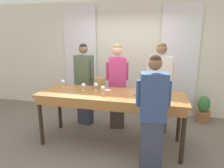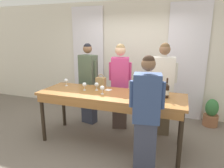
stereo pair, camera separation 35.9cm
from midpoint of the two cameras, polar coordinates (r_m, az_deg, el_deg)
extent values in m
plane|color=#70665B|center=(3.95, 2.28, -16.36)|extent=(18.00, 18.00, 0.00)
cube|color=silver|center=(5.14, 8.30, 7.26)|extent=(12.00, 0.06, 2.80)
cube|color=white|center=(5.47, -4.93, 7.17)|extent=(0.88, 0.03, 2.69)
cube|color=white|center=(5.00, 22.41, 5.49)|extent=(0.88, 0.03, 2.69)
cube|color=#9E6633|center=(3.56, 2.43, -3.07)|extent=(2.61, 0.85, 0.05)
cube|color=#9E6633|center=(3.22, 0.25, -6.54)|extent=(2.51, 0.03, 0.12)
cylinder|color=#2D2319|center=(3.97, -16.71, -9.34)|extent=(0.07, 0.07, 0.93)
cylinder|color=#2D2319|center=(3.30, 21.99, -14.85)|extent=(0.07, 0.07, 0.93)
cylinder|color=#2D2319|center=(4.51, -11.47, -6.13)|extent=(0.07, 0.07, 0.93)
cylinder|color=#2D2319|center=(3.93, 21.65, -10.00)|extent=(0.07, 0.07, 0.93)
cylinder|color=black|center=(3.46, 18.21, -2.17)|extent=(0.08, 0.08, 0.20)
cone|color=black|center=(3.42, 18.37, -0.19)|extent=(0.08, 0.08, 0.04)
cylinder|color=black|center=(3.41, 18.46, 0.87)|extent=(0.03, 0.03, 0.09)
cylinder|color=beige|center=(3.46, 18.20, -2.33)|extent=(0.08, 0.08, 0.08)
cube|color=#997A4C|center=(3.87, -0.55, 0.31)|extent=(0.18, 0.11, 0.21)
torus|color=#997A4C|center=(3.84, -0.55, 1.93)|extent=(0.12, 0.01, 0.12)
cylinder|color=white|center=(3.51, 0.13, -2.86)|extent=(0.06, 0.06, 0.00)
cylinder|color=white|center=(3.50, 0.13, -2.27)|extent=(0.01, 0.01, 0.07)
sphere|color=white|center=(3.48, 0.13, -1.17)|extent=(0.08, 0.08, 0.08)
cylinder|color=white|center=(3.50, 13.60, -3.33)|extent=(0.06, 0.06, 0.00)
cylinder|color=white|center=(3.49, 13.64, -2.74)|extent=(0.01, 0.01, 0.07)
sphere|color=white|center=(3.47, 13.70, -1.64)|extent=(0.08, 0.08, 0.08)
cylinder|color=white|center=(3.77, -5.15, -1.75)|extent=(0.06, 0.06, 0.00)
cylinder|color=white|center=(3.76, -5.16, -1.19)|extent=(0.01, 0.01, 0.07)
sphere|color=white|center=(3.74, -5.18, -0.16)|extent=(0.08, 0.08, 0.08)
cylinder|color=white|center=(4.13, -10.52, -0.50)|extent=(0.06, 0.06, 0.00)
cylinder|color=white|center=(4.12, -10.55, 0.01)|extent=(0.01, 0.01, 0.07)
sphere|color=white|center=(4.11, -10.59, 0.95)|extent=(0.08, 0.08, 0.08)
sphere|color=maroon|center=(4.11, -10.58, 0.82)|extent=(0.05, 0.05, 0.05)
cylinder|color=white|center=(3.75, -1.68, -1.76)|extent=(0.06, 0.06, 0.00)
cylinder|color=white|center=(3.74, -1.68, -1.21)|extent=(0.01, 0.01, 0.07)
sphere|color=white|center=(3.72, -1.69, -0.17)|extent=(0.08, 0.08, 0.08)
cylinder|color=white|center=(3.34, 11.64, -4.05)|extent=(0.06, 0.06, 0.00)
cylinder|color=white|center=(3.33, 11.67, -3.44)|extent=(0.01, 0.01, 0.07)
sphere|color=white|center=(3.31, 11.73, -2.29)|extent=(0.08, 0.08, 0.08)
cube|color=white|center=(3.76, 1.65, -1.73)|extent=(0.13, 0.13, 0.00)
cylinder|color=#193399|center=(3.43, 9.22, -3.44)|extent=(0.08, 0.11, 0.01)
cube|color=#383D51|center=(4.60, -4.34, -5.83)|extent=(0.35, 0.26, 0.87)
cube|color=#4C5B47|center=(4.40, -4.52, 3.76)|extent=(0.41, 0.31, 0.69)
sphere|color=brown|center=(4.34, -4.65, 9.98)|extent=(0.19, 0.19, 0.19)
sphere|color=black|center=(4.33, -4.66, 10.43)|extent=(0.17, 0.17, 0.17)
cylinder|color=#4C5B47|center=(4.27, -2.30, 4.19)|extent=(0.08, 0.08, 0.38)
cylinder|color=#4C5B47|center=(4.51, -6.65, 4.65)|extent=(0.08, 0.08, 0.38)
cube|color=#473833|center=(4.37, 4.61, -7.01)|extent=(0.35, 0.30, 0.86)
cube|color=#C63D7A|center=(4.16, 4.82, 2.90)|extent=(0.42, 0.35, 0.68)
sphere|color=#DBAD89|center=(4.09, 4.96, 9.55)|extent=(0.22, 0.22, 0.22)
sphere|color=#93754C|center=(4.09, 4.98, 10.08)|extent=(0.19, 0.19, 0.19)
cylinder|color=#C63D7A|center=(4.15, 7.62, 3.53)|extent=(0.09, 0.09, 0.37)
cylinder|color=#C63D7A|center=(4.15, 2.06, 3.64)|extent=(0.09, 0.09, 0.37)
cube|color=brown|center=(4.25, 16.17, -8.03)|extent=(0.37, 0.25, 0.88)
cube|color=silver|center=(4.03, 16.94, 2.44)|extent=(0.44, 0.29, 0.70)
sphere|color=brown|center=(3.96, 17.45, 9.38)|extent=(0.21, 0.21, 0.21)
sphere|color=brown|center=(3.96, 17.49, 9.91)|extent=(0.18, 0.18, 0.18)
cylinder|color=silver|center=(4.04, 20.22, 2.97)|extent=(0.08, 0.08, 0.38)
cylinder|color=silver|center=(4.01, 13.74, 3.36)|extent=(0.08, 0.08, 0.38)
cube|color=#383D51|center=(3.04, 12.84, -17.62)|extent=(0.33, 0.25, 0.84)
cube|color=#334775|center=(2.73, 13.70, -4.04)|extent=(0.39, 0.30, 0.66)
sphere|color=brown|center=(2.62, 14.28, 5.55)|extent=(0.19, 0.19, 0.19)
sphere|color=#332319|center=(2.62, 14.32, 6.26)|extent=(0.16, 0.16, 0.16)
cylinder|color=#334775|center=(2.71, 9.51, -2.86)|extent=(0.08, 0.08, 0.37)
cylinder|color=#334775|center=(2.73, 17.96, -3.20)|extent=(0.08, 0.08, 0.37)
cylinder|color=#935B3D|center=(5.12, 28.14, -9.14)|extent=(0.32, 0.32, 0.25)
ellipsoid|color=#38753D|center=(5.02, 28.54, -5.98)|extent=(0.27, 0.27, 0.39)
camera|label=1|loc=(0.18, -87.14, 0.72)|focal=32.00mm
camera|label=2|loc=(0.18, 92.86, -0.72)|focal=32.00mm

